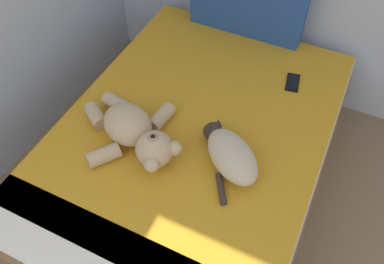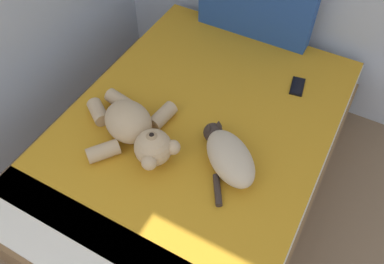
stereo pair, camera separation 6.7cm
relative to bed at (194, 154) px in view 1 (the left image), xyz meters
The scene contains 5 objects.
bed is the anchor object (origin of this frame).
patterned_cushion 1.01m from the bed, 93.43° to the left, with size 0.73×0.12×0.43m.
cat 0.44m from the bed, 29.11° to the right, with size 0.39×0.41×0.15m.
teddy_bear 0.46m from the bed, 133.23° to the right, with size 0.61×0.51×0.20m.
cell_phone 0.71m from the bed, 54.92° to the left, with size 0.10×0.16×0.01m.
Camera 1 is at (1.66, 1.50, 2.08)m, focal length 36.40 mm.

